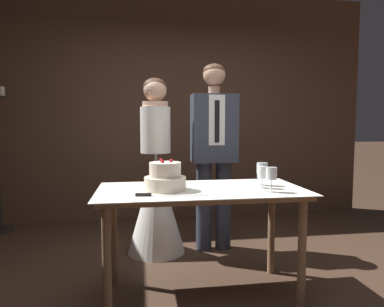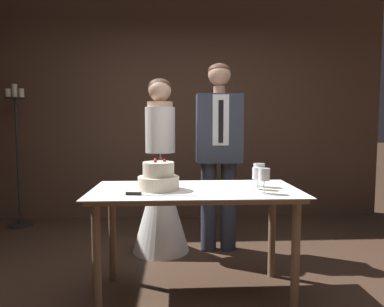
{
  "view_description": "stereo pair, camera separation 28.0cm",
  "coord_description": "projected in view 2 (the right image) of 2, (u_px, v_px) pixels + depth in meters",
  "views": [
    {
      "loc": [
        -0.44,
        -2.17,
        1.21
      ],
      "look_at": [
        -0.02,
        0.6,
        0.98
      ],
      "focal_mm": 32.0,
      "sensor_mm": 36.0,
      "label": 1
    },
    {
      "loc": [
        -0.16,
        -2.19,
        1.21
      ],
      "look_at": [
        -0.02,
        0.6,
        0.98
      ],
      "focal_mm": 32.0,
      "sensor_mm": 36.0,
      "label": 2
    }
  ],
  "objects": [
    {
      "name": "wine_glass_near",
      "position": [
        259.0,
        170.0,
        2.46
      ],
      "size": [
        0.08,
        0.08,
        0.17
      ],
      "color": "silver",
      "rests_on": "cake_table"
    },
    {
      "name": "bride",
      "position": [
        161.0,
        188.0,
        3.26
      ],
      "size": [
        0.54,
        0.54,
        1.64
      ],
      "color": "white",
      "rests_on": "ground_plane"
    },
    {
      "name": "cake_table",
      "position": [
        195.0,
        202.0,
        2.4
      ],
      "size": [
        1.44,
        0.71,
        0.77
      ],
      "color": "#8E6B4C",
      "rests_on": "ground_plane"
    },
    {
      "name": "candle_stand",
      "position": [
        18.0,
        157.0,
        4.05
      ],
      "size": [
        0.28,
        0.28,
        1.68
      ],
      "color": "black",
      "rests_on": "ground_plane"
    },
    {
      "name": "tiered_cake",
      "position": [
        159.0,
        178.0,
        2.35
      ],
      "size": [
        0.28,
        0.28,
        0.21
      ],
      "color": "beige",
      "rests_on": "cake_table"
    },
    {
      "name": "cake_knife",
      "position": [
        148.0,
        194.0,
        2.16
      ],
      "size": [
        0.46,
        0.08,
        0.02
      ],
      "rotation": [
        0.0,
        0.0,
        -0.13
      ],
      "color": "silver",
      "rests_on": "cake_table"
    },
    {
      "name": "wall_back",
      "position": [
        187.0,
        107.0,
        4.45
      ],
      "size": [
        5.09,
        0.12,
        2.88
      ],
      "primitive_type": "cube",
      "color": "#513828",
      "rests_on": "ground_plane"
    },
    {
      "name": "wine_glass_far",
      "position": [
        257.0,
        175.0,
        2.35
      ],
      "size": [
        0.07,
        0.07,
        0.15
      ],
      "color": "silver",
      "rests_on": "cake_table"
    },
    {
      "name": "groom",
      "position": [
        219.0,
        146.0,
        3.25
      ],
      "size": [
        0.43,
        0.25,
        1.78
      ],
      "color": "#333847",
      "rests_on": "ground_plane"
    },
    {
      "name": "wine_glass_middle",
      "position": [
        264.0,
        175.0,
        2.21
      ],
      "size": [
        0.07,
        0.07,
        0.17
      ],
      "color": "silver",
      "rests_on": "cake_table"
    },
    {
      "name": "ground_plane",
      "position": [
        199.0,
        306.0,
        2.29
      ],
      "size": [
        40.0,
        40.0,
        0.0
      ],
      "primitive_type": "plane",
      "color": "#422D21"
    }
  ]
}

